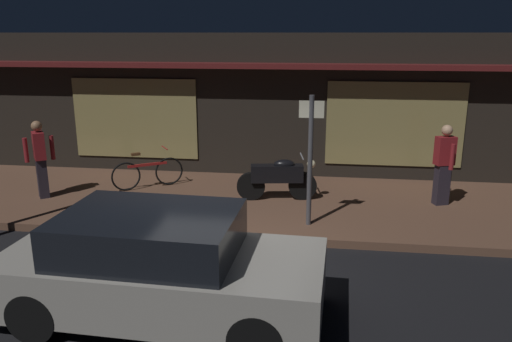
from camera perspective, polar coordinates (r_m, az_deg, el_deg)
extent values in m
plane|color=black|center=(8.16, -3.97, -10.86)|extent=(60.00, 60.00, 0.00)
cube|color=brown|center=(10.86, -0.82, -3.58)|extent=(18.00, 4.00, 0.15)
cube|color=black|center=(13.76, 1.25, 7.83)|extent=(18.00, 2.80, 3.60)
cube|color=olive|center=(13.20, -13.49, 5.77)|extent=(3.20, 0.04, 2.00)
cube|color=olive|center=(12.44, 15.36, 5.08)|extent=(3.20, 0.04, 2.00)
cube|color=#591919|center=(12.03, 0.38, 11.78)|extent=(16.20, 0.50, 0.12)
cylinder|color=black|center=(10.72, -0.58, -1.72)|extent=(0.61, 0.21, 0.60)
cylinder|color=black|center=(10.79, 5.27, -1.68)|extent=(0.61, 0.21, 0.60)
cube|color=black|center=(10.67, 2.37, -0.27)|extent=(1.13, 0.45, 0.36)
ellipsoid|color=black|center=(10.62, 3.19, 0.78)|extent=(0.47, 0.31, 0.20)
sphere|color=#F9EDB7|center=(10.68, 6.24, 0.79)|extent=(0.18, 0.18, 0.18)
cylinder|color=gray|center=(10.62, 5.20, 1.68)|extent=(0.11, 0.55, 0.03)
torus|color=black|center=(11.70, -14.46, -0.61)|extent=(0.57, 0.40, 0.66)
torus|color=black|center=(11.93, -9.78, -0.03)|extent=(0.57, 0.40, 0.66)
cube|color=#A51E1E|center=(11.75, -12.15, 0.72)|extent=(0.77, 0.54, 0.06)
cube|color=brown|center=(11.63, -13.42, 1.86)|extent=(0.21, 0.18, 0.06)
cylinder|color=#A51E1E|center=(11.78, -10.27, 2.60)|extent=(0.26, 0.36, 0.02)
cube|color=#28232D|center=(11.80, -22.95, -0.74)|extent=(0.33, 0.34, 0.85)
cube|color=maroon|center=(11.64, -23.31, 2.65)|extent=(0.40, 0.44, 0.58)
sphere|color=#8C6647|center=(11.56, -23.53, 4.68)|extent=(0.22, 0.22, 0.22)
cylinder|color=maroon|center=(11.64, -24.54, 2.15)|extent=(0.13, 0.13, 0.52)
cylinder|color=maroon|center=(11.68, -22.01, 2.47)|extent=(0.13, 0.13, 0.52)
cube|color=#28232D|center=(11.10, 20.21, -1.44)|extent=(0.33, 0.28, 0.85)
cube|color=maroon|center=(10.92, 20.56, 2.16)|extent=(0.43, 0.34, 0.58)
sphere|color=tan|center=(10.84, 20.76, 4.32)|extent=(0.22, 0.22, 0.22)
cylinder|color=maroon|center=(10.73, 21.25, 1.48)|extent=(0.12, 0.12, 0.52)
cylinder|color=maroon|center=(11.15, 19.82, 2.11)|extent=(0.12, 0.12, 0.52)
cylinder|color=#47474C|center=(9.15, 6.12, 1.04)|extent=(0.09, 0.09, 2.40)
cube|color=beige|center=(8.96, 6.29, 6.93)|extent=(0.44, 0.03, 0.30)
cylinder|color=black|center=(7.23, 2.16, -11.62)|extent=(0.65, 0.24, 0.64)
cylinder|color=black|center=(5.89, -0.01, -18.41)|extent=(0.65, 0.24, 0.64)
cylinder|color=black|center=(8.01, -17.64, -9.58)|extent=(0.65, 0.24, 0.64)
cylinder|color=black|center=(6.83, -23.77, -14.76)|extent=(0.65, 0.24, 0.64)
cube|color=#9E998E|center=(6.75, -10.44, -11.76)|extent=(4.17, 1.92, 0.68)
cube|color=black|center=(6.57, -11.91, -7.33)|extent=(2.26, 1.68, 0.64)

